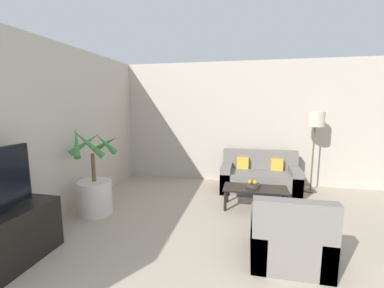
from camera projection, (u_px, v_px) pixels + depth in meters
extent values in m
cube|color=#BCB2A3|center=(265.00, 123.00, 5.65)|extent=(7.96, 0.06, 2.70)
cube|color=#BCB2A3|center=(37.00, 135.00, 3.55)|extent=(0.06, 7.31, 2.70)
cylinder|color=beige|center=(95.00, 198.00, 4.15)|extent=(0.53, 0.53, 0.55)
cylinder|color=brown|center=(93.00, 168.00, 4.07)|extent=(0.06, 0.06, 0.45)
cone|color=#38843D|center=(106.00, 144.00, 3.96)|extent=(0.10, 0.54, 0.42)
cone|color=#38843D|center=(106.00, 144.00, 4.25)|extent=(0.58, 0.27, 0.34)
cone|color=#38843D|center=(86.00, 143.00, 4.21)|extent=(0.41, 0.51, 0.38)
cone|color=#38843D|center=(76.00, 142.00, 3.92)|extent=(0.38, 0.47, 0.47)
cone|color=#38843D|center=(88.00, 143.00, 3.80)|extent=(0.50, 0.25, 0.48)
cube|color=slate|center=(259.00, 182.00, 5.24)|extent=(1.54, 0.81, 0.41)
cube|color=slate|center=(260.00, 159.00, 5.49)|extent=(1.54, 0.16, 0.40)
cube|color=slate|center=(226.00, 177.00, 5.37)|extent=(0.20, 0.81, 0.53)
cube|color=slate|center=(294.00, 181.00, 5.08)|extent=(0.20, 0.81, 0.53)
cube|color=gold|center=(243.00, 163.00, 5.46)|extent=(0.24, 0.12, 0.24)
cube|color=gold|center=(277.00, 165.00, 5.31)|extent=(0.24, 0.12, 0.24)
cylinder|color=brown|center=(310.00, 191.00, 5.25)|extent=(0.24, 0.24, 0.03)
cylinder|color=brown|center=(313.00, 159.00, 5.15)|extent=(0.03, 0.03, 1.31)
cylinder|color=beige|center=(316.00, 119.00, 5.02)|extent=(0.34, 0.34, 0.29)
cylinder|color=black|center=(225.00, 201.00, 4.28)|extent=(0.05, 0.05, 0.34)
cylinder|color=black|center=(287.00, 206.00, 4.07)|extent=(0.05, 0.05, 0.34)
cylinder|color=black|center=(227.00, 193.00, 4.66)|extent=(0.05, 0.05, 0.34)
cylinder|color=black|center=(283.00, 197.00, 4.45)|extent=(0.05, 0.05, 0.34)
cube|color=black|center=(255.00, 189.00, 4.34)|extent=(1.06, 0.48, 0.03)
cylinder|color=#42382D|center=(253.00, 185.00, 4.40)|extent=(0.24, 0.24, 0.06)
sphere|color=red|center=(253.00, 181.00, 4.40)|extent=(0.07, 0.07, 0.07)
sphere|color=olive|center=(255.00, 182.00, 4.32)|extent=(0.08, 0.08, 0.08)
sphere|color=orange|center=(250.00, 182.00, 4.36)|extent=(0.07, 0.07, 0.07)
cube|color=slate|center=(288.00, 242.00, 2.93)|extent=(0.83, 0.76, 0.41)
cube|color=slate|center=(295.00, 220.00, 2.58)|extent=(0.83, 0.16, 0.41)
cube|color=slate|center=(258.00, 235.00, 2.99)|extent=(0.16, 0.76, 0.51)
cube|color=slate|center=(320.00, 242.00, 2.85)|extent=(0.16, 0.76, 0.51)
cube|color=slate|center=(276.00, 216.00, 3.69)|extent=(0.53, 0.55, 0.34)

